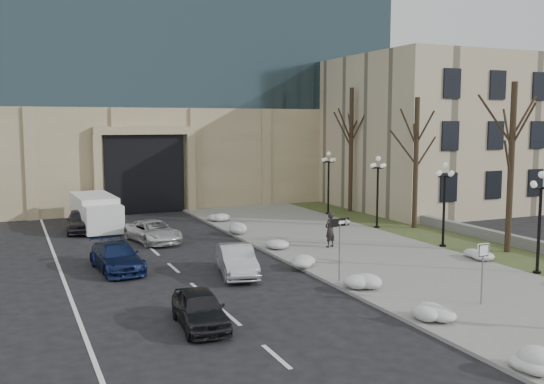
{
  "coord_description": "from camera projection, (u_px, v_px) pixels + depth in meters",
  "views": [
    {
      "loc": [
        -13.58,
        -13.77,
        6.94
      ],
      "look_at": [
        -1.64,
        13.36,
        3.5
      ],
      "focal_mm": 40.0,
      "sensor_mm": 36.0,
      "label": 1
    }
  ],
  "objects": [
    {
      "name": "lamppost_a",
      "position": [
        540.0,
        208.0,
        27.18
      ],
      "size": [
        1.18,
        1.18,
        4.76
      ],
      "color": "black",
      "rests_on": "ground"
    },
    {
      "name": "lamppost_d",
      "position": [
        329.0,
        174.0,
        44.91
      ],
      "size": [
        1.18,
        1.18,
        4.76
      ],
      "color": "black",
      "rests_on": "ground"
    },
    {
      "name": "snow_clump_f",
      "position": [
        238.0,
        231.0,
        36.91
      ],
      "size": [
        1.1,
        1.6,
        0.36
      ],
      "primitive_type": "ellipsoid",
      "color": "silver",
      "rests_on": "sidewalk"
    },
    {
      "name": "snow_clump_g",
      "position": [
        216.0,
        219.0,
        41.51
      ],
      "size": [
        1.1,
        1.6,
        0.36
      ],
      "primitive_type": "ellipsoid",
      "color": "silver",
      "rests_on": "sidewalk"
    },
    {
      "name": "keep_sign",
      "position": [
        483.0,
        260.0,
        22.61
      ],
      "size": [
        0.52,
        0.07,
        2.44
      ],
      "rotation": [
        0.0,
        0.0,
        -0.01
      ],
      "color": "slate",
      "rests_on": "ground"
    },
    {
      "name": "snow_clump_i",
      "position": [
        477.0,
        256.0,
        30.22
      ],
      "size": [
        1.1,
        1.6,
        0.36
      ],
      "primitive_type": "ellipsoid",
      "color": "silver",
      "rests_on": "sidewalk"
    },
    {
      "name": "snow_clump_a",
      "position": [
        526.0,
        361.0,
        16.88
      ],
      "size": [
        1.1,
        1.6,
        0.36
      ],
      "primitive_type": "ellipsoid",
      "color": "silver",
      "rests_on": "sidewalk"
    },
    {
      "name": "ground",
      "position": [
        494.0,
        347.0,
        18.76
      ],
      "size": [
        160.0,
        160.0,
        0.0
      ],
      "primitive_type": "plane",
      "color": "black",
      "rests_on": "ground"
    },
    {
      "name": "snow_clump_c",
      "position": [
        360.0,
        284.0,
        24.96
      ],
      "size": [
        1.1,
        1.6,
        0.36
      ],
      "primitive_type": "ellipsoid",
      "color": "silver",
      "rests_on": "sidewalk"
    },
    {
      "name": "grass_strip",
      "position": [
        449.0,
        240.0,
        35.48
      ],
      "size": [
        4.0,
        40.0,
        0.1
      ],
      "primitive_type": "cube",
      "color": "#374422",
      "rests_on": "ground"
    },
    {
      "name": "box_truck",
      "position": [
        96.0,
        213.0,
        39.56
      ],
      "size": [
        2.66,
        6.85,
        2.14
      ],
      "rotation": [
        0.0,
        0.0,
        0.05
      ],
      "color": "silver",
      "rests_on": "ground"
    },
    {
      "name": "one_way_sign",
      "position": [
        343.0,
        230.0,
        25.94
      ],
      "size": [
        1.07,
        0.32,
        2.85
      ],
      "rotation": [
        0.0,
        0.0,
        0.18
      ],
      "color": "slate",
      "rests_on": "ground"
    },
    {
      "name": "lamppost_c",
      "position": [
        378.0,
        182.0,
        39.0
      ],
      "size": [
        1.18,
        1.18,
        4.76
      ],
      "color": "black",
      "rests_on": "ground"
    },
    {
      "name": "tree_near",
      "position": [
        512.0,
        143.0,
        31.38
      ],
      "size": [
        3.2,
        3.2,
        9.0
      ],
      "color": "black",
      "rests_on": "ground"
    },
    {
      "name": "stone_wall",
      "position": [
        453.0,
        227.0,
        38.07
      ],
      "size": [
        0.5,
        30.0,
        0.7
      ],
      "primitive_type": "cube",
      "color": "slate",
      "rests_on": "ground"
    },
    {
      "name": "snow_clump_d",
      "position": [
        306.0,
        263.0,
        28.65
      ],
      "size": [
        1.1,
        1.6,
        0.36
      ],
      "primitive_type": "ellipsoid",
      "color": "silver",
      "rests_on": "sidewalk"
    },
    {
      "name": "tree_mid",
      "position": [
        416.0,
        144.0,
        38.69
      ],
      "size": [
        3.2,
        3.2,
        8.5
      ],
      "color": "black",
      "rests_on": "ground"
    },
    {
      "name": "car_c",
      "position": [
        117.0,
        257.0,
        28.32
      ],
      "size": [
        2.22,
        4.68,
        1.32
      ],
      "primitive_type": "imported",
      "rotation": [
        0.0,
        0.0,
        0.08
      ],
      "color": "#16244F",
      "rests_on": "ground"
    },
    {
      "name": "snow_clump_b",
      "position": [
        429.0,
        314.0,
        21.03
      ],
      "size": [
        1.1,
        1.6,
        0.36
      ],
      "primitive_type": "ellipsoid",
      "color": "silver",
      "rests_on": "sidewalk"
    },
    {
      "name": "pedestrian",
      "position": [
        330.0,
        230.0,
        33.04
      ],
      "size": [
        0.83,
        0.7,
        1.93
      ],
      "primitive_type": "imported",
      "rotation": [
        0.0,
        0.0,
        3.53
      ],
      "color": "black",
      "rests_on": "sidewalk"
    },
    {
      "name": "car_b",
      "position": [
        237.0,
        261.0,
        27.43
      ],
      "size": [
        2.27,
        4.39,
        1.38
      ],
      "primitive_type": "imported",
      "rotation": [
        0.0,
        0.0,
        -0.2
      ],
      "color": "#B1B4B9",
      "rests_on": "ground"
    },
    {
      "name": "curb",
      "position": [
        278.0,
        256.0,
        31.08
      ],
      "size": [
        0.3,
        40.0,
        0.14
      ],
      "primitive_type": "cube",
      "color": "gray",
      "rests_on": "ground"
    },
    {
      "name": "car_a",
      "position": [
        200.0,
        309.0,
        20.54
      ],
      "size": [
        1.75,
        3.82,
        1.27
      ],
      "primitive_type": "imported",
      "rotation": [
        0.0,
        0.0,
        -0.07
      ],
      "color": "black",
      "rests_on": "ground"
    },
    {
      "name": "sidewalk",
      "position": [
        354.0,
        249.0,
        32.88
      ],
      "size": [
        9.0,
        40.0,
        0.12
      ],
      "primitive_type": "cube",
      "color": "gray",
      "rests_on": "ground"
    },
    {
      "name": "tree_far",
      "position": [
        351.0,
        132.0,
        45.89
      ],
      "size": [
        3.2,
        3.2,
        9.5
      ],
      "color": "black",
      "rests_on": "ground"
    },
    {
      "name": "snow_clump_e",
      "position": [
        272.0,
        245.0,
        32.69
      ],
      "size": [
        1.1,
        1.6,
        0.36
      ],
      "primitive_type": "ellipsoid",
      "color": "silver",
      "rests_on": "sidewalk"
    },
    {
      "name": "lamppost_b",
      "position": [
        444.0,
        193.0,
        33.09
      ],
      "size": [
        1.18,
        1.18,
        4.76
      ],
      "color": "black",
      "rests_on": "ground"
    },
    {
      "name": "car_d",
      "position": [
        153.0,
        232.0,
        35.0
      ],
      "size": [
        2.89,
        4.84,
        1.26
      ],
      "primitive_type": "imported",
      "rotation": [
        0.0,
        0.0,
        0.19
      ],
      "color": "silver",
      "rests_on": "ground"
    },
    {
      "name": "classical_building",
      "position": [
        454.0,
        133.0,
        52.31
      ],
      "size": [
        22.0,
        18.12,
        12.0
      ],
      "color": "tan",
      "rests_on": "ground"
    },
    {
      "name": "car_e",
      "position": [
        81.0,
        221.0,
        38.3
      ],
      "size": [
        2.12,
        4.37,
        1.44
      ],
      "primitive_type": "imported",
      "rotation": [
        0.0,
        0.0,
        -0.1
      ],
      "color": "#313136",
      "rests_on": "ground"
    }
  ]
}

